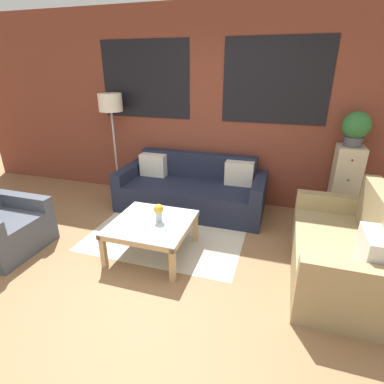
{
  "coord_description": "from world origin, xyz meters",
  "views": [
    {
      "loc": [
        1.15,
        -1.96,
        1.98
      ],
      "look_at": [
        0.14,
        1.29,
        0.55
      ],
      "focal_mm": 28.0,
      "sensor_mm": 36.0,
      "label": 1
    }
  ],
  "objects_px": {
    "coffee_table": "(152,227)",
    "floor_lamp": "(111,108)",
    "armchair_corner": "(0,228)",
    "drawer_cabinet": "(344,185)",
    "settee_vintage": "(343,252)",
    "flower_vase": "(159,211)",
    "couch_dark": "(191,191)",
    "potted_plant": "(356,127)"
  },
  "relations": [
    {
      "from": "armchair_corner",
      "to": "floor_lamp",
      "type": "xyz_separation_m",
      "value": [
        0.43,
        1.89,
        1.12
      ]
    },
    {
      "from": "couch_dark",
      "to": "floor_lamp",
      "type": "distance_m",
      "value": 1.75
    },
    {
      "from": "flower_vase",
      "to": "floor_lamp",
      "type": "bearing_deg",
      "value": 133.71
    },
    {
      "from": "armchair_corner",
      "to": "coffee_table",
      "type": "bearing_deg",
      "value": 14.46
    },
    {
      "from": "floor_lamp",
      "to": "drawer_cabinet",
      "type": "bearing_deg",
      "value": 0.93
    },
    {
      "from": "couch_dark",
      "to": "drawer_cabinet",
      "type": "distance_m",
      "value": 2.09
    },
    {
      "from": "floor_lamp",
      "to": "flower_vase",
      "type": "relative_size",
      "value": 7.93
    },
    {
      "from": "settee_vintage",
      "to": "flower_vase",
      "type": "bearing_deg",
      "value": -176.68
    },
    {
      "from": "settee_vintage",
      "to": "potted_plant",
      "type": "distance_m",
      "value": 1.68
    },
    {
      "from": "drawer_cabinet",
      "to": "floor_lamp",
      "type": "bearing_deg",
      "value": -179.07
    },
    {
      "from": "flower_vase",
      "to": "coffee_table",
      "type": "bearing_deg",
      "value": -153.75
    },
    {
      "from": "drawer_cabinet",
      "to": "potted_plant",
      "type": "distance_m",
      "value": 0.76
    },
    {
      "from": "coffee_table",
      "to": "potted_plant",
      "type": "height_order",
      "value": "potted_plant"
    },
    {
      "from": "armchair_corner",
      "to": "floor_lamp",
      "type": "distance_m",
      "value": 2.24
    },
    {
      "from": "coffee_table",
      "to": "armchair_corner",
      "type": "bearing_deg",
      "value": -165.54
    },
    {
      "from": "armchair_corner",
      "to": "coffee_table",
      "type": "distance_m",
      "value": 1.76
    },
    {
      "from": "armchair_corner",
      "to": "drawer_cabinet",
      "type": "height_order",
      "value": "drawer_cabinet"
    },
    {
      "from": "couch_dark",
      "to": "floor_lamp",
      "type": "relative_size",
      "value": 1.31
    },
    {
      "from": "settee_vintage",
      "to": "drawer_cabinet",
      "type": "relative_size",
      "value": 1.47
    },
    {
      "from": "couch_dark",
      "to": "armchair_corner",
      "type": "xyz_separation_m",
      "value": [
        -1.76,
        -1.71,
        -0.0
      ]
    },
    {
      "from": "armchair_corner",
      "to": "potted_plant",
      "type": "height_order",
      "value": "potted_plant"
    },
    {
      "from": "coffee_table",
      "to": "drawer_cabinet",
      "type": "xyz_separation_m",
      "value": [
        2.12,
        1.5,
        0.18
      ]
    },
    {
      "from": "couch_dark",
      "to": "flower_vase",
      "type": "xyz_separation_m",
      "value": [
        0.01,
        -1.23,
        0.25
      ]
    },
    {
      "from": "couch_dark",
      "to": "floor_lamp",
      "type": "bearing_deg",
      "value": 172.45
    },
    {
      "from": "coffee_table",
      "to": "flower_vase",
      "type": "xyz_separation_m",
      "value": [
        0.07,
        0.04,
        0.18
      ]
    },
    {
      "from": "couch_dark",
      "to": "armchair_corner",
      "type": "relative_size",
      "value": 2.52
    },
    {
      "from": "coffee_table",
      "to": "floor_lamp",
      "type": "xyz_separation_m",
      "value": [
        -1.28,
        1.45,
        1.05
      ]
    },
    {
      "from": "settee_vintage",
      "to": "floor_lamp",
      "type": "relative_size",
      "value": 0.95
    },
    {
      "from": "potted_plant",
      "to": "flower_vase",
      "type": "distance_m",
      "value": 2.63
    },
    {
      "from": "coffee_table",
      "to": "flower_vase",
      "type": "height_order",
      "value": "flower_vase"
    },
    {
      "from": "couch_dark",
      "to": "coffee_table",
      "type": "relative_size",
      "value": 2.49
    },
    {
      "from": "coffee_table",
      "to": "flower_vase",
      "type": "distance_m",
      "value": 0.2
    },
    {
      "from": "drawer_cabinet",
      "to": "potted_plant",
      "type": "height_order",
      "value": "potted_plant"
    },
    {
      "from": "floor_lamp",
      "to": "potted_plant",
      "type": "height_order",
      "value": "floor_lamp"
    },
    {
      "from": "armchair_corner",
      "to": "flower_vase",
      "type": "height_order",
      "value": "armchair_corner"
    },
    {
      "from": "floor_lamp",
      "to": "potted_plant",
      "type": "xyz_separation_m",
      "value": [
        3.39,
        0.06,
        -0.11
      ]
    },
    {
      "from": "coffee_table",
      "to": "drawer_cabinet",
      "type": "relative_size",
      "value": 0.81
    },
    {
      "from": "drawer_cabinet",
      "to": "settee_vintage",
      "type": "bearing_deg",
      "value": -96.48
    },
    {
      "from": "coffee_table",
      "to": "floor_lamp",
      "type": "height_order",
      "value": "floor_lamp"
    },
    {
      "from": "settee_vintage",
      "to": "flower_vase",
      "type": "height_order",
      "value": "settee_vintage"
    },
    {
      "from": "armchair_corner",
      "to": "flower_vase",
      "type": "distance_m",
      "value": 1.85
    },
    {
      "from": "coffee_table",
      "to": "couch_dark",
      "type": "bearing_deg",
      "value": 87.29
    }
  ]
}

